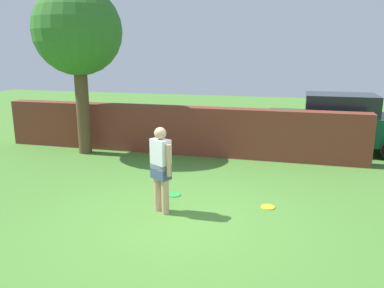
{
  "coord_description": "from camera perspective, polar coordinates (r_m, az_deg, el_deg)",
  "views": [
    {
      "loc": [
        1.81,
        -6.02,
        2.92
      ],
      "look_at": [
        -0.22,
        1.65,
        1.0
      ],
      "focal_mm": 35.51,
      "sensor_mm": 36.0,
      "label": 1
    }
  ],
  "objects": [
    {
      "name": "person",
      "position": [
        6.96,
        -4.7,
        -3.32
      ],
      "size": [
        0.48,
        0.37,
        1.62
      ],
      "rotation": [
        0.0,
        0.0,
        -0.54
      ],
      "color": "tan",
      "rests_on": "ground"
    },
    {
      "name": "tree",
      "position": [
        11.43,
        -16.79,
        15.74
      ],
      "size": [
        2.47,
        2.47,
        4.74
      ],
      "color": "brown",
      "rests_on": "ground"
    },
    {
      "name": "ground_plane",
      "position": [
        6.93,
        -1.76,
        -11.31
      ],
      "size": [
        40.0,
        40.0,
        0.0
      ],
      "primitive_type": "plane",
      "color": "#4C8433"
    },
    {
      "name": "brick_wall",
      "position": [
        11.2,
        -2.66,
        2.15
      ],
      "size": [
        10.78,
        0.5,
        1.4
      ],
      "primitive_type": "cube",
      "color": "brown",
      "rests_on": "ground"
    },
    {
      "name": "frisbee_green",
      "position": [
        8.04,
        -2.72,
        -7.63
      ],
      "size": [
        0.27,
        0.27,
        0.02
      ],
      "primitive_type": "cylinder",
      "color": "green",
      "rests_on": "ground"
    },
    {
      "name": "car",
      "position": [
        12.24,
        21.18,
        3.0
      ],
      "size": [
        4.22,
        1.97,
        1.72
      ],
      "rotation": [
        0.0,
        0.0,
        3.13
      ],
      "color": "#0C4C2D",
      "rests_on": "ground"
    },
    {
      "name": "frisbee_yellow",
      "position": [
        7.58,
        11.32,
        -9.26
      ],
      "size": [
        0.27,
        0.27,
        0.02
      ],
      "primitive_type": "cylinder",
      "color": "yellow",
      "rests_on": "ground"
    }
  ]
}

